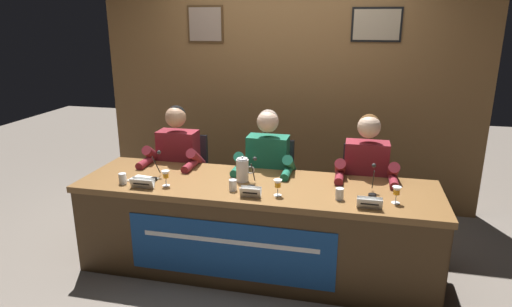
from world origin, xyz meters
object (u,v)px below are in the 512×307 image
nameplate_right (370,203)px  water_cup_right (339,194)px  chair_center (270,191)px  chair_left (185,184)px  chair_right (363,199)px  juice_glass_left (166,175)px  panelist_right (365,177)px  juice_glass_right (397,192)px  water_cup_left (123,179)px  conference_table (253,217)px  microphone_center (252,177)px  nameplate_center (251,192)px  water_cup_center (233,186)px  water_pitcher_central (243,170)px  nameplate_left (142,183)px  microphone_right (373,185)px  document_stack_left (143,180)px  microphone_left (155,170)px  panelist_center (266,170)px  panelist_left (175,163)px  juice_glass_center (278,185)px

nameplate_right → water_cup_right: water_cup_right is taller
chair_center → chair_left: bearing=180.0°
chair_right → water_cup_right: chair_right is taller
chair_left → juice_glass_left: 0.89m
panelist_right → juice_glass_right: bearing=-69.6°
juice_glass_right → water_cup_left: bearing=-177.8°
conference_table → panelist_right: (0.85, 0.50, 0.23)m
microphone_center → nameplate_right: 0.91m
nameplate_right → water_cup_right: size_ratio=2.03×
chair_left → nameplate_center: size_ratio=5.90×
water_cup_center → water_pitcher_central: 0.22m
nameplate_center → panelist_right: (0.83, 0.67, -0.05)m
juice_glass_left → nameplate_center: (0.70, -0.08, -0.05)m
nameplate_left → microphone_center: size_ratio=0.88×
water_cup_right → water_cup_left: bearing=-178.0°
juice_glass_left → water_pitcher_central: (0.56, 0.24, 0.01)m
juice_glass_right → nameplate_right: bearing=-142.4°
conference_table → microphone_center: microphone_center is taller
microphone_right → water_pitcher_central: 1.01m
nameplate_left → juice_glass_left: (0.16, 0.09, 0.05)m
water_cup_center → nameplate_right: (1.01, -0.12, 0.00)m
document_stack_left → microphone_center: bearing=4.3°
juice_glass_left → juice_glass_right: 1.73m
document_stack_left → water_cup_left: bearing=-139.5°
juice_glass_left → microphone_right: bearing=6.4°
microphone_left → panelist_right: 1.74m
microphone_left → panelist_center: size_ratio=0.17×
microphone_right → juice_glass_right: bearing=-39.5°
nameplate_center → panelist_right: size_ratio=0.12×
microphone_left → nameplate_right: 1.71m
chair_center → juice_glass_right: bearing=-35.3°
chair_left → panelist_left: bearing=-90.0°
water_cup_right → document_stack_left: size_ratio=0.37×
nameplate_left → juice_glass_center: size_ratio=1.53×
juice_glass_center → nameplate_right: (0.66, -0.09, -0.05)m
chair_left → microphone_right: 1.88m
nameplate_center → microphone_right: size_ratio=0.72×
chair_left → water_cup_right: size_ratio=10.79×
panelist_center → water_cup_right: (0.66, -0.57, 0.05)m
nameplate_center → microphone_right: microphone_right is taller
nameplate_right → juice_glass_right: 0.24m
panelist_left → panelist_center: bearing=0.0°
water_cup_left → chair_right: (1.88, 0.82, -0.33)m
chair_center → water_cup_center: bearing=-100.3°
water_cup_left → microphone_right: microphone_right is taller
chair_center → nameplate_center: 0.93m
chair_left → juice_glass_left: (0.17, -0.79, 0.38)m
chair_left → juice_glass_center: chair_left is taller
nameplate_left → water_cup_center: size_ratio=2.24×
chair_right → juice_glass_left: bearing=-152.6°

